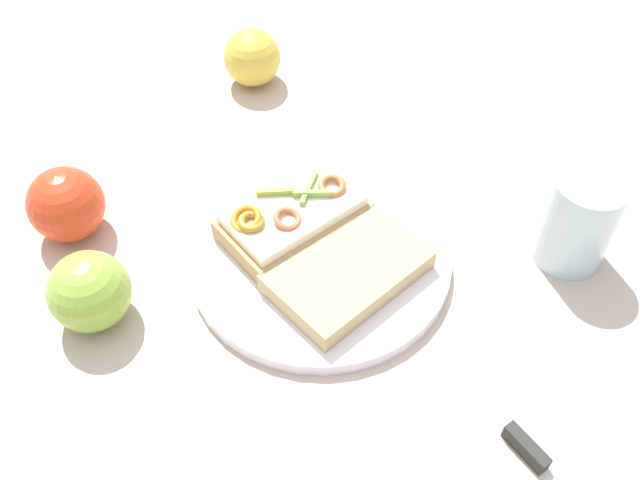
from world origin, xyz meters
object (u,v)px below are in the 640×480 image
object	(u,v)px
bread_slice_side	(348,271)
drinking_glass	(578,220)
plate	(320,257)
apple_2	(66,204)
apple_0	(89,291)
apple_1	(252,57)
knife	(538,461)
sandwich	(293,217)

from	to	relation	value
bread_slice_side	drinking_glass	xyz separation A→B (m)	(-0.18, -0.16, 0.03)
plate	apple_2	bearing A→B (deg)	21.97
apple_0	apple_1	size ratio (longest dim) A/B	1.05
bread_slice_side	knife	world-z (taller)	bread_slice_side
apple_0	knife	distance (m)	0.44
apple_0	bread_slice_side	bearing A→B (deg)	-140.54
bread_slice_side	apple_1	bearing A→B (deg)	66.02
plate	knife	distance (m)	0.29
sandwich	apple_0	distance (m)	0.22
sandwich	apple_2	size ratio (longest dim) A/B	2.11
sandwich	bread_slice_side	world-z (taller)	sandwich
apple_0	apple_1	bearing A→B (deg)	-77.30
knife	apple_2	bearing A→B (deg)	-156.35
apple_2	knife	bearing A→B (deg)	-179.05
sandwich	apple_0	xyz separation A→B (m)	(0.11, 0.19, 0.01)
apple_1	apple_2	xyz separation A→B (m)	(0.01, 0.33, 0.00)
apple_0	plate	bearing A→B (deg)	-131.14
sandwich	bread_slice_side	bearing A→B (deg)	-89.44
bread_slice_side	apple_2	size ratio (longest dim) A/B	1.87
bread_slice_side	apple_2	world-z (taller)	apple_2
apple_1	apple_2	bearing A→B (deg)	87.79
plate	apple_1	xyz separation A→B (m)	(0.24, -0.22, 0.03)
apple_1	drinking_glass	distance (m)	0.47
bread_slice_side	plate	bearing A→B (deg)	86.42
drinking_glass	apple_0	bearing A→B (deg)	41.00
apple_1	sandwich	bearing A→B (deg)	133.78
apple_1	knife	size ratio (longest dim) A/B	0.68
apple_0	apple_2	distance (m)	0.13
bread_slice_side	apple_2	distance (m)	0.31
apple_1	knife	xyz separation A→B (m)	(-0.52, 0.32, -0.03)
plate	bread_slice_side	xyz separation A→B (m)	(-0.04, 0.01, 0.02)
apple_0	drinking_glass	world-z (taller)	drinking_glass
apple_0	drinking_glass	xyz separation A→B (m)	(-0.37, -0.32, 0.01)
bread_slice_side	knife	bearing A→B (deg)	-92.74
apple_0	apple_1	distance (m)	0.41
sandwich	drinking_glass	bearing A→B (deg)	-43.27
drinking_glass	knife	xyz separation A→B (m)	(-0.06, 0.24, -0.05)
sandwich	drinking_glass	distance (m)	0.29
apple_2	knife	world-z (taller)	apple_2
apple_0	sandwich	bearing A→B (deg)	-120.36
bread_slice_side	apple_0	world-z (taller)	apple_0
plate	drinking_glass	xyz separation A→B (m)	(-0.22, -0.15, 0.05)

